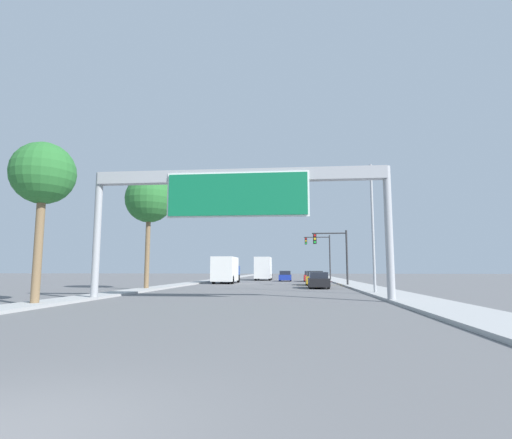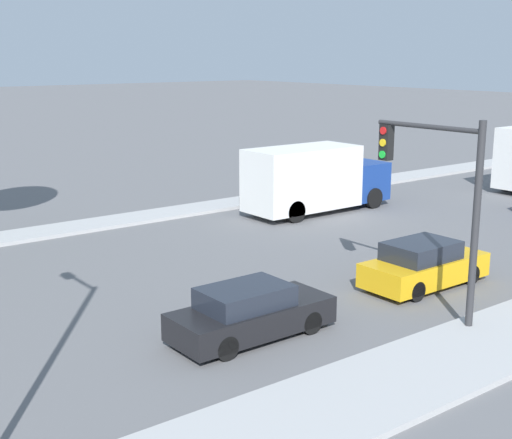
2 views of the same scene
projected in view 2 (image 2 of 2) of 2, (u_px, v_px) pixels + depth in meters
The scene contains 5 objects.
median_strip_left at pixel (450, 170), 46.07m from camera, with size 2.00×120.00×0.15m.
car_near_center at pixel (250, 313), 18.87m from camera, with size 1.79×4.51×1.46m.
car_mid_center at pixel (424, 265), 23.06m from camera, with size 1.85×4.43×1.53m.
truck_box_secondary at pixel (314, 179), 33.74m from camera, with size 2.49×7.61×3.17m.
traffic_light_near_intersection at pixel (442, 187), 19.54m from camera, with size 3.63×0.32×5.73m.
Camera 2 is at (19.46, 22.22, 7.38)m, focal length 50.00 mm.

